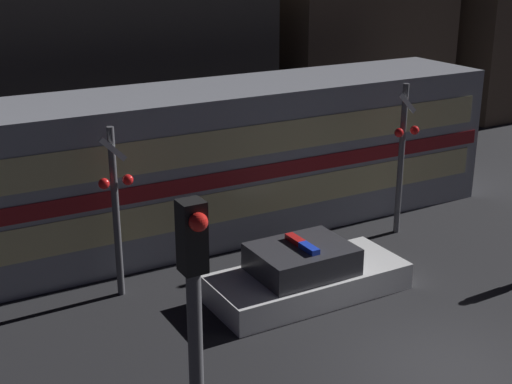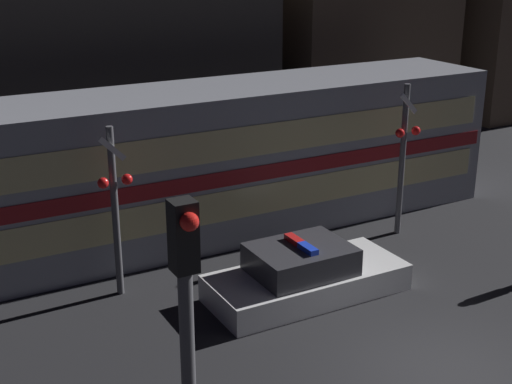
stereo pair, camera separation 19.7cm
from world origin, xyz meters
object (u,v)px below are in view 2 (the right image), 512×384
Objects in this scene: train at (213,161)px; police_car at (305,275)px; traffic_light_corner at (187,333)px; crossing_signal_near at (403,154)px.

train is 3.67× the size of police_car.
traffic_light_corner is at bearing -117.25° from train.
train is at bearing 149.02° from crossing_signal_near.
train is 4.02× the size of crossing_signal_near.
train is 3.56× the size of traffic_light_corner.
train is at bearing 91.28° from police_car.
traffic_light_corner reaches higher than police_car.
crossing_signal_near reaches higher than train.
traffic_light_corner is at bearing -135.57° from police_car.
traffic_light_corner is (-4.76, -4.67, 2.32)m from police_car.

